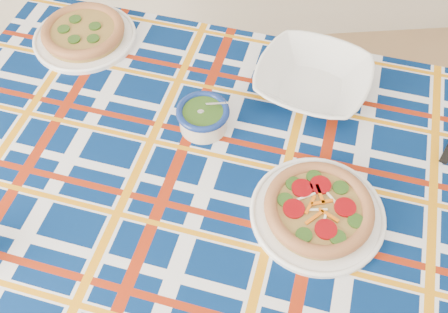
{
  "coord_description": "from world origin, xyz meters",
  "views": [
    {
      "loc": [
        -0.01,
        -0.21,
        1.92
      ],
      "look_at": [
        0.05,
        0.55,
        0.86
      ],
      "focal_mm": 40.0,
      "sensor_mm": 36.0,
      "label": 1
    }
  ],
  "objects_px": {
    "main_focaccia_plate": "(319,209)",
    "serving_bowl": "(313,81)",
    "dining_table": "(244,199)",
    "pesto_bowl": "(203,116)"
  },
  "relations": [
    {
      "from": "main_focaccia_plate",
      "to": "serving_bowl",
      "type": "relative_size",
      "value": 1.05
    },
    {
      "from": "main_focaccia_plate",
      "to": "dining_table",
      "type": "bearing_deg",
      "value": 145.38
    },
    {
      "from": "dining_table",
      "to": "pesto_bowl",
      "type": "relative_size",
      "value": 14.13
    },
    {
      "from": "dining_table",
      "to": "pesto_bowl",
      "type": "bearing_deg",
      "value": 136.9
    },
    {
      "from": "main_focaccia_plate",
      "to": "pesto_bowl",
      "type": "relative_size",
      "value": 2.33
    },
    {
      "from": "main_focaccia_plate",
      "to": "pesto_bowl",
      "type": "height_order",
      "value": "pesto_bowl"
    },
    {
      "from": "main_focaccia_plate",
      "to": "serving_bowl",
      "type": "xyz_separation_m",
      "value": [
        0.06,
        0.42,
        0.01
      ]
    },
    {
      "from": "serving_bowl",
      "to": "dining_table",
      "type": "bearing_deg",
      "value": -126.72
    },
    {
      "from": "dining_table",
      "to": "serving_bowl",
      "type": "xyz_separation_m",
      "value": [
        0.23,
        0.3,
        0.13
      ]
    },
    {
      "from": "pesto_bowl",
      "to": "serving_bowl",
      "type": "xyz_separation_m",
      "value": [
        0.32,
        0.11,
        -0.0
      ]
    }
  ]
}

